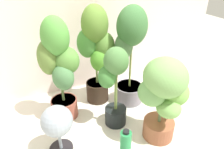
# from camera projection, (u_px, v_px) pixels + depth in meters

# --- Properties ---
(ground_plane) EXTENTS (8.00, 8.00, 0.00)m
(ground_plane) POSITION_uv_depth(u_px,v_px,m) (119.00, 133.00, 1.77)
(ground_plane) COLOR silver
(ground_plane) RESTS_ON ground
(potted_plant_center) EXTENTS (0.30, 0.25, 0.72)m
(potted_plant_center) POSITION_uv_depth(u_px,v_px,m) (114.00, 83.00, 1.68)
(potted_plant_center) COLOR black
(potted_plant_center) RESTS_ON ground
(potted_plant_front_right) EXTENTS (0.43, 0.42, 0.70)m
(potted_plant_front_right) POSITION_uv_depth(u_px,v_px,m) (164.00, 93.00, 1.53)
(potted_plant_front_right) COLOR #995539
(potted_plant_front_right) RESTS_ON ground
(potted_plant_back_center) EXTENTS (0.39, 0.35, 0.97)m
(potted_plant_back_center) POSITION_uv_depth(u_px,v_px,m) (96.00, 49.00, 1.92)
(potted_plant_back_center) COLOR #2F2117
(potted_plant_back_center) RESTS_ON ground
(potted_plant_back_left) EXTENTS (0.37, 0.35, 0.93)m
(potted_plant_back_left) POSITION_uv_depth(u_px,v_px,m) (59.00, 65.00, 1.71)
(potted_plant_back_left) COLOR #984C3C
(potted_plant_back_left) RESTS_ON ground
(potted_plant_back_right) EXTENTS (0.36, 0.32, 0.97)m
(potted_plant_back_right) POSITION_uv_depth(u_px,v_px,m) (130.00, 51.00, 1.91)
(potted_plant_back_right) COLOR slate
(potted_plant_back_right) RESTS_ON ground
(floor_fan) EXTENTS (0.30, 0.30, 0.41)m
(floor_fan) POSITION_uv_depth(u_px,v_px,m) (57.00, 123.00, 1.48)
(floor_fan) COLOR black
(floor_fan) RESTS_ON ground
(nutrient_bottle) EXTENTS (0.08, 0.08, 0.26)m
(nutrient_bottle) POSITION_uv_depth(u_px,v_px,m) (126.00, 145.00, 1.49)
(nutrient_bottle) COLOR #278848
(nutrient_bottle) RESTS_ON ground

